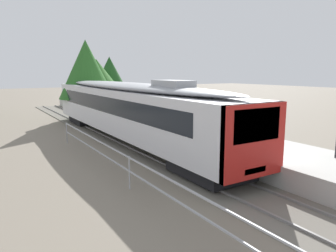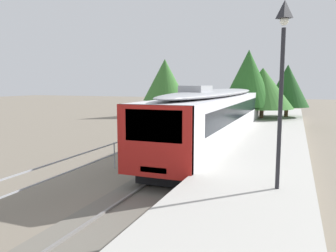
# 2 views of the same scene
# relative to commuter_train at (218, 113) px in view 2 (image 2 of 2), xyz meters

# --- Properties ---
(ground_plane) EXTENTS (160.00, 160.00, 0.00)m
(ground_plane) POSITION_rel_commuter_train_xyz_m (-3.00, -6.32, -2.15)
(ground_plane) COLOR slate
(track_rails) EXTENTS (3.20, 60.00, 0.14)m
(track_rails) POSITION_rel_commuter_train_xyz_m (0.00, -6.32, -2.12)
(track_rails) COLOR #6B665B
(track_rails) RESTS_ON ground
(commuter_train) EXTENTS (2.82, 20.79, 3.74)m
(commuter_train) POSITION_rel_commuter_train_xyz_m (0.00, 0.00, 0.00)
(commuter_train) COLOR silver
(commuter_train) RESTS_ON track_rails
(station_platform) EXTENTS (3.90, 60.00, 0.90)m
(station_platform) POSITION_rel_commuter_train_xyz_m (3.25, -6.32, -1.70)
(station_platform) COLOR #B7B5AD
(station_platform) RESTS_ON ground
(platform_lamp_mid_platform) EXTENTS (0.34, 0.34, 5.35)m
(platform_lamp_mid_platform) POSITION_rel_commuter_train_xyz_m (4.14, -10.66, 2.47)
(platform_lamp_mid_platform) COLOR #232328
(platform_lamp_mid_platform) RESTS_ON station_platform
(tree_behind_carpark) EXTENTS (4.00, 4.00, 5.75)m
(tree_behind_carpark) POSITION_rel_commuter_train_xyz_m (3.73, 12.39, 1.64)
(tree_behind_carpark) COLOR brown
(tree_behind_carpark) RESTS_ON ground
(tree_behind_station_far) EXTENTS (5.39, 5.39, 7.02)m
(tree_behind_station_far) POSITION_rel_commuter_train_xyz_m (-10.74, 17.82, 2.33)
(tree_behind_station_far) COLOR brown
(tree_behind_station_far) RESTS_ON ground
(tree_distant_left) EXTENTS (5.53, 5.53, 5.41)m
(tree_distant_left) POSITION_rel_commuter_train_xyz_m (1.68, 10.32, 1.44)
(tree_distant_left) COLOR brown
(tree_distant_left) RESTS_ON ground
(tree_distant_centre) EXTENTS (4.74, 4.74, 6.96)m
(tree_distant_centre) POSITION_rel_commuter_train_xyz_m (0.52, 9.54, 2.32)
(tree_distant_centre) COLOR brown
(tree_distant_centre) RESTS_ON ground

